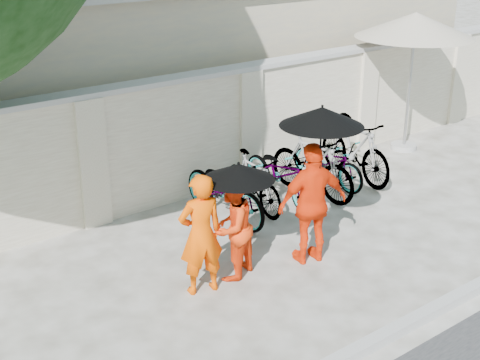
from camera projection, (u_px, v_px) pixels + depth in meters
ground at (275, 284)px, 8.67m from camera, size 80.00×80.00×0.00m
kerb at (374, 342)px, 7.40m from camera, size 40.00×0.16×0.12m
compound_wall at (198, 136)px, 11.23m from camera, size 20.00×0.30×2.00m
building_behind at (136, 58)px, 14.37m from camera, size 14.00×6.00×3.20m
monk_left at (201, 234)px, 8.24m from camera, size 0.64×0.49×1.59m
monk_center at (232, 227)px, 8.62m from camera, size 0.85×0.77×1.43m
parasol_center at (239, 172)px, 8.30m from camera, size 0.91×0.91×0.79m
monk_right at (312, 203)px, 8.98m from camera, size 1.08×0.66×1.71m
parasol_right at (322, 117)px, 8.48m from camera, size 1.09×1.09×1.24m
patio_umbrella at (415, 26)px, 12.78m from camera, size 3.05×3.05×2.75m
bike_0 at (225, 189)px, 10.39m from camera, size 0.73×1.90×0.98m
bike_1 at (253, 182)px, 10.73m from camera, size 0.59×1.61×0.95m
bike_2 at (281, 174)px, 11.03m from camera, size 0.73×1.89×0.98m
bike_3 at (312, 165)px, 11.23m from camera, size 0.67×1.87×1.10m
bike_4 at (328, 162)px, 11.73m from camera, size 0.62×1.66×0.86m
bike_5 at (355, 149)px, 11.95m from camera, size 0.79×1.97×1.15m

